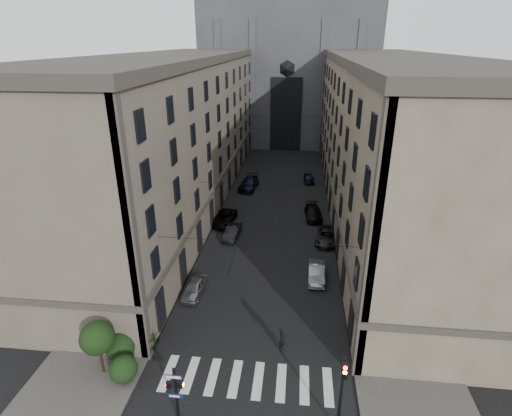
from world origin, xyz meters
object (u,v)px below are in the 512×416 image
(pedestrian_signal_left, at_px, (176,392))
(pedestrian, at_px, (282,339))
(car_left_midnear, at_px, (232,232))
(car_left_midfar, at_px, (224,218))
(car_left_far, at_px, (249,183))
(car_right_midfar, at_px, (313,213))
(gothic_tower, at_px, (289,54))
(car_right_near, at_px, (316,272))
(car_right_far, at_px, (309,178))
(traffic_light_right, at_px, (342,387))
(car_left_near, at_px, (194,288))
(car_right_midnear, at_px, (327,236))

(pedestrian_signal_left, xyz_separation_m, pedestrian, (5.67, 6.50, -1.43))
(car_left_midnear, distance_m, car_left_midfar, 4.05)
(car_left_midfar, xyz_separation_m, pedestrian, (8.00, -20.54, 0.21))
(car_left_midfar, bearing_deg, pedestrian, -62.21)
(pedestrian_signal_left, relative_size, car_left_far, 0.72)
(car_left_midfar, bearing_deg, car_right_midfar, 20.70)
(pedestrian, bearing_deg, car_left_midnear, 44.07)
(gothic_tower, xyz_separation_m, car_right_near, (4.85, -57.48, -17.11))
(car_right_midfar, bearing_deg, car_right_far, 86.90)
(car_right_near, bearing_deg, pedestrian_signal_left, -116.54)
(gothic_tower, xyz_separation_m, car_right_midfar, (4.88, -43.70, -17.10))
(car_left_far, relative_size, car_right_near, 1.33)
(car_left_midfar, xyz_separation_m, car_right_far, (10.38, 16.21, -0.05))
(traffic_light_right, bearing_deg, car_left_far, 104.32)
(pedestrian_signal_left, xyz_separation_m, car_right_far, (8.04, 43.25, -1.68))
(car_left_near, bearing_deg, pedestrian, -32.79)
(pedestrian_signal_left, distance_m, car_left_far, 39.51)
(car_left_near, distance_m, pedestrian, 9.85)
(car_left_midnear, xyz_separation_m, car_left_midfar, (-1.65, 3.70, 0.02))
(gothic_tower, relative_size, traffic_light_right, 11.15)
(car_left_far, xyz_separation_m, car_right_midnear, (10.57, -15.85, -0.15))
(car_left_near, bearing_deg, car_right_midfar, 62.60)
(gothic_tower, height_order, car_left_far, gothic_tower)
(traffic_light_right, distance_m, car_right_midfar, 29.46)
(traffic_light_right, xyz_separation_m, car_left_midfar, (-11.45, 26.62, -2.60))
(car_right_far, distance_m, pedestrian, 36.83)
(car_right_near, distance_m, car_right_midnear, 7.77)
(car_right_midnear, bearing_deg, car_left_midfar, 172.01)
(car_left_far, bearing_deg, car_left_midfar, -91.33)
(gothic_tower, relative_size, car_left_near, 15.38)
(pedestrian, bearing_deg, car_right_midfar, 16.73)
(traffic_light_right, distance_m, pedestrian, 7.39)
(car_left_far, relative_size, car_right_midfar, 1.16)
(car_left_midfar, distance_m, car_left_far, 12.52)
(car_left_far, bearing_deg, car_right_midnear, -50.84)
(car_right_midnear, distance_m, car_right_far, 19.70)
(car_right_midnear, bearing_deg, car_right_near, -92.18)
(car_left_near, bearing_deg, car_right_midnear, 47.29)
(car_left_midfar, relative_size, car_left_far, 0.89)
(car_right_far, bearing_deg, car_left_far, -161.08)
(pedestrian_signal_left, xyz_separation_m, car_left_near, (-2.22, 12.40, -1.68))
(traffic_light_right, height_order, car_left_far, traffic_light_right)
(car_right_near, height_order, car_right_midfar, car_right_midfar)
(car_left_midfar, bearing_deg, traffic_light_right, -60.22)
(gothic_tower, relative_size, car_right_midfar, 12.08)
(car_right_midfar, bearing_deg, pedestrian, -101.27)
(car_right_near, height_order, car_right_midnear, car_right_near)
(car_right_midfar, relative_size, pedestrian, 2.68)
(traffic_light_right, height_order, car_left_near, traffic_light_right)
(gothic_tower, distance_m, car_right_midnear, 53.06)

